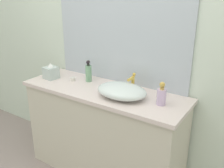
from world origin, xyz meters
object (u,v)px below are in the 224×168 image
soap_dispenser (161,95)px  lotion_bottle (89,72)px  sink_basin (122,91)px  candle_jar (73,79)px  tissue_box (51,72)px

soap_dispenser → lotion_bottle: 0.77m
soap_dispenser → lotion_bottle: (-0.76, 0.10, 0.01)m
sink_basin → candle_jar: sink_basin is taller
lotion_bottle → soap_dispenser: bearing=-7.7°
candle_jar → soap_dispenser: bearing=-1.8°
lotion_bottle → tissue_box: size_ratio=1.31×
candle_jar → tissue_box: bearing=-163.9°
tissue_box → soap_dispenser: bearing=1.8°
soap_dispenser → candle_jar: soap_dispenser is taller
soap_dispenser → lotion_bottle: lotion_bottle is taller
soap_dispenser → lotion_bottle: bearing=172.3°
sink_basin → candle_jar: size_ratio=8.99×
sink_basin → lotion_bottle: size_ratio=2.05×
lotion_bottle → tissue_box: 0.37m
lotion_bottle → candle_jar: (-0.13, -0.07, -0.07)m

